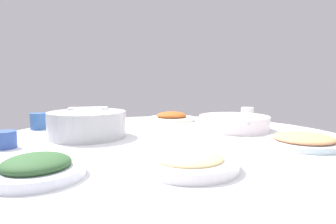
{
  "coord_description": "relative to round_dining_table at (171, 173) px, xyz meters",
  "views": [
    {
      "loc": [
        -0.68,
        -0.72,
        0.96
      ],
      "look_at": [
        0.04,
        0.06,
        0.84
      ],
      "focal_mm": 30.39,
      "sensor_mm": 36.0,
      "label": 1
    }
  ],
  "objects": [
    {
      "name": "round_dining_table",
      "position": [
        0.0,
        0.0,
        0.0
      ],
      "size": [
        1.36,
        1.36,
        0.75
      ],
      "color": "#99999E",
      "rests_on": "ground"
    },
    {
      "name": "rice_bowl",
      "position": [
        -0.19,
        0.26,
        0.17
      ],
      "size": [
        0.29,
        0.29,
        0.11
      ],
      "color": "#B2B5BA",
      "rests_on": "round_dining_table"
    },
    {
      "name": "soup_bowl",
      "position": [
        0.35,
        -0.03,
        0.15
      ],
      "size": [
        0.3,
        0.3,
        0.06
      ],
      "color": "white",
      "rests_on": "round_dining_table"
    },
    {
      "name": "dish_greens",
      "position": [
        -0.48,
        -0.09,
        0.14
      ],
      "size": [
        0.21,
        0.21,
        0.05
      ],
      "color": "white",
      "rests_on": "round_dining_table"
    },
    {
      "name": "dish_noodles",
      "position": [
        -0.19,
        -0.27,
        0.14
      ],
      "size": [
        0.23,
        0.23,
        0.04
      ],
      "color": "white",
      "rests_on": "round_dining_table"
    },
    {
      "name": "dish_shrimp",
      "position": [
        0.25,
        -0.36,
        0.14
      ],
      "size": [
        0.24,
        0.24,
        0.04
      ],
      "color": "silver",
      "rests_on": "round_dining_table"
    },
    {
      "name": "dish_stirfry",
      "position": [
        0.35,
        0.36,
        0.14
      ],
      "size": [
        0.24,
        0.24,
        0.05
      ],
      "color": "silver",
      "rests_on": "round_dining_table"
    },
    {
      "name": "tea_cup_near",
      "position": [
        -0.46,
        0.26,
        0.15
      ],
      "size": [
        0.07,
        0.07,
        0.05
      ],
      "primitive_type": "cylinder",
      "color": "#2F4C9B",
      "rests_on": "round_dining_table"
    },
    {
      "name": "tea_cup_far",
      "position": [
        0.63,
        0.08,
        0.16
      ],
      "size": [
        0.06,
        0.06,
        0.07
      ],
      "primitive_type": "cylinder",
      "color": "white",
      "rests_on": "round_dining_table"
    },
    {
      "name": "tea_cup_side",
      "position": [
        -0.26,
        0.56,
        0.16
      ],
      "size": [
        0.07,
        0.07,
        0.07
      ],
      "primitive_type": "cylinder",
      "color": "#2F5795",
      "rests_on": "round_dining_table"
    }
  ]
}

